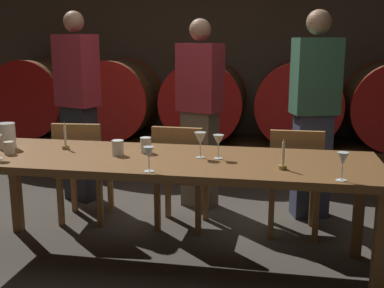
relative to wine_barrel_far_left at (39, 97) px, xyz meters
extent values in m
plane|color=#3F3A33|center=(2.16, -2.56, -0.83)|extent=(8.55, 8.55, 0.00)
cube|color=#473A2D|center=(2.16, 0.55, 0.39)|extent=(6.58, 0.24, 2.44)
cube|color=#4C2D16|center=(2.16, 0.00, -0.65)|extent=(5.92, 0.90, 0.36)
cylinder|color=brown|center=(0.00, 0.00, 0.00)|extent=(0.95, 0.75, 0.95)
cylinder|color=maroon|center=(0.00, -0.39, 0.00)|extent=(0.97, 0.03, 0.97)
cylinder|color=maroon|center=(0.00, 0.39, 0.00)|extent=(0.97, 0.03, 0.97)
cylinder|color=#2D2D33|center=(0.00, 0.00, 0.00)|extent=(0.96, 0.04, 0.96)
cylinder|color=brown|center=(1.06, 0.00, 0.00)|extent=(0.95, 0.75, 0.95)
cylinder|color=#B21C16|center=(1.06, -0.39, 0.00)|extent=(0.97, 0.03, 0.97)
cylinder|color=#B21C16|center=(1.06, 0.39, 0.00)|extent=(0.97, 0.03, 0.97)
cylinder|color=#2D2D33|center=(1.06, 0.00, 0.00)|extent=(0.96, 0.04, 0.96)
cylinder|color=#513319|center=(2.17, 0.00, 0.00)|extent=(0.95, 0.75, 0.95)
cylinder|color=#9E1411|center=(2.17, -0.39, 0.00)|extent=(0.97, 0.03, 0.97)
cylinder|color=#9E1411|center=(2.17, 0.39, 0.00)|extent=(0.97, 0.03, 0.97)
cylinder|color=#2D2D33|center=(2.17, 0.00, 0.00)|extent=(0.96, 0.04, 0.96)
cylinder|color=#513319|center=(3.26, 0.00, 0.00)|extent=(0.95, 0.75, 0.95)
cylinder|color=#9E1411|center=(3.26, -0.39, 0.00)|extent=(0.97, 0.03, 0.97)
cylinder|color=#9E1411|center=(3.26, 0.39, 0.00)|extent=(0.97, 0.03, 0.97)
cylinder|color=#2D2D33|center=(3.26, 0.00, 0.00)|extent=(0.96, 0.04, 0.96)
cylinder|color=#9E1411|center=(4.28, 0.39, 0.00)|extent=(0.97, 0.03, 0.97)
cube|color=brown|center=(2.30, -2.63, -0.08)|extent=(2.82, 0.84, 0.05)
cube|color=brown|center=(3.63, -2.98, -0.47)|extent=(0.07, 0.07, 0.72)
cube|color=brown|center=(0.97, -2.27, -0.47)|extent=(0.07, 0.07, 0.72)
cube|color=brown|center=(3.63, -2.27, -0.47)|extent=(0.07, 0.07, 0.72)
cube|color=olive|center=(1.41, -1.90, -0.39)|extent=(0.43, 0.43, 0.04)
cube|color=olive|center=(1.43, -2.08, -0.16)|extent=(0.40, 0.08, 0.42)
cube|color=olive|center=(1.57, -1.72, -0.62)|extent=(0.05, 0.05, 0.42)
cube|color=olive|center=(1.23, -1.75, -0.62)|extent=(0.05, 0.05, 0.42)
cube|color=olive|center=(1.60, -2.05, -0.62)|extent=(0.05, 0.05, 0.42)
cube|color=olive|center=(1.26, -2.08, -0.62)|extent=(0.05, 0.05, 0.42)
cube|color=olive|center=(2.27, -1.91, -0.39)|extent=(0.41, 0.41, 0.04)
cube|color=olive|center=(2.27, -2.09, -0.16)|extent=(0.40, 0.05, 0.42)
cube|color=olive|center=(2.45, -1.74, -0.62)|extent=(0.05, 0.05, 0.42)
cube|color=olive|center=(2.11, -1.73, -0.62)|extent=(0.05, 0.05, 0.42)
cube|color=olive|center=(2.44, -2.08, -0.62)|extent=(0.05, 0.05, 0.42)
cube|color=olive|center=(2.10, -2.07, -0.62)|extent=(0.05, 0.05, 0.42)
cube|color=olive|center=(3.18, -1.88, -0.39)|extent=(0.40, 0.40, 0.04)
cube|color=olive|center=(3.19, -2.06, -0.16)|extent=(0.40, 0.04, 0.42)
cube|color=olive|center=(3.35, -1.71, -0.62)|extent=(0.04, 0.04, 0.42)
cube|color=olive|center=(3.01, -1.71, -0.62)|extent=(0.04, 0.04, 0.42)
cube|color=olive|center=(3.36, -2.05, -0.62)|extent=(0.04, 0.04, 0.42)
cube|color=olive|center=(3.02, -2.05, -0.62)|extent=(0.04, 0.04, 0.42)
cube|color=black|center=(1.16, -1.40, -0.37)|extent=(0.35, 0.30, 0.93)
cube|color=maroon|center=(1.16, -1.40, 0.43)|extent=(0.44, 0.36, 0.67)
sphere|color=#8C664C|center=(1.16, -1.40, 0.88)|extent=(0.19, 0.19, 0.19)
cube|color=brown|center=(2.33, -1.38, -0.38)|extent=(0.35, 0.30, 0.91)
cube|color=maroon|center=(2.33, -1.38, 0.38)|extent=(0.44, 0.37, 0.61)
sphere|color=#8C664C|center=(2.33, -1.38, 0.80)|extent=(0.19, 0.19, 0.19)
cube|color=#33384C|center=(3.34, -1.47, -0.37)|extent=(0.34, 0.28, 0.92)
cube|color=#336047|center=(3.34, -1.47, 0.41)|extent=(0.43, 0.34, 0.64)
sphere|color=#8C664C|center=(3.34, -1.47, 0.86)|extent=(0.21, 0.21, 0.21)
cylinder|color=olive|center=(1.54, -2.51, -0.05)|extent=(0.05, 0.05, 0.02)
cylinder|color=#EDE5CC|center=(1.54, -2.51, 0.04)|extent=(0.02, 0.02, 0.15)
cone|color=yellow|center=(1.54, -2.51, 0.13)|extent=(0.01, 0.01, 0.02)
cylinder|color=olive|center=(3.08, -2.79, -0.05)|extent=(0.05, 0.05, 0.02)
cylinder|color=#EDE5CC|center=(3.08, -2.79, 0.04)|extent=(0.02, 0.02, 0.14)
cone|color=yellow|center=(3.08, -2.79, 0.12)|extent=(0.01, 0.01, 0.02)
cylinder|color=white|center=(1.12, -2.57, 0.03)|extent=(0.13, 0.13, 0.19)
cylinder|color=white|center=(2.29, -2.98, -0.06)|extent=(0.06, 0.06, 0.00)
cylinder|color=white|center=(2.29, -2.98, -0.02)|extent=(0.01, 0.01, 0.07)
cone|color=white|center=(2.29, -2.98, 0.06)|extent=(0.06, 0.06, 0.08)
cylinder|color=silver|center=(2.54, -2.59, -0.06)|extent=(0.06, 0.06, 0.00)
cylinder|color=silver|center=(2.54, -2.59, -0.01)|extent=(0.01, 0.01, 0.08)
cone|color=silver|center=(2.54, -2.59, 0.07)|extent=(0.08, 0.08, 0.09)
cylinder|color=silver|center=(2.66, -2.60, -0.06)|extent=(0.06, 0.06, 0.00)
cylinder|color=silver|center=(2.66, -2.60, -0.01)|extent=(0.01, 0.01, 0.09)
cone|color=silver|center=(2.66, -2.60, 0.07)|extent=(0.07, 0.07, 0.07)
cylinder|color=white|center=(3.40, -2.97, -0.06)|extent=(0.06, 0.06, 0.00)
cylinder|color=white|center=(3.40, -2.97, -0.01)|extent=(0.01, 0.01, 0.08)
cone|color=white|center=(3.40, -2.97, 0.07)|extent=(0.06, 0.06, 0.08)
cylinder|color=beige|center=(1.23, -2.73, -0.01)|extent=(0.07, 0.07, 0.09)
cylinder|color=white|center=(1.97, -2.62, -0.01)|extent=(0.08, 0.08, 0.10)
cylinder|color=white|center=(2.14, -2.52, 0.00)|extent=(0.08, 0.08, 0.11)
camera|label=1|loc=(3.03, -5.60, 0.70)|focal=44.07mm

